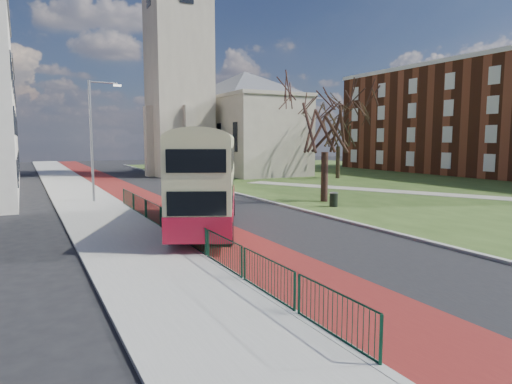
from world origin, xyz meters
TOP-DOWN VIEW (x-y plane):
  - ground at (0.00, 0.00)m, footprint 160.00×160.00m
  - road_carriageway at (1.50, 20.00)m, footprint 9.00×120.00m
  - bus_lane at (-1.20, 20.00)m, footprint 3.40×120.00m
  - pavement_west at (-5.00, 20.00)m, footprint 4.00×120.00m
  - kerb_west at (-3.00, 20.00)m, footprint 0.25×120.00m
  - kerb_east at (6.10, 22.00)m, footprint 0.25×80.00m
  - grass_green at (26.00, 22.00)m, footprint 40.00×80.00m
  - footpath at (20.00, 10.00)m, footprint 18.84×32.82m
  - pedestrian_railing at (-2.95, 4.00)m, footprint 0.07×24.00m
  - gothic_church at (12.56, 38.00)m, footprint 16.38×18.00m
  - brick_terrace at (40.00, 20.00)m, footprint 10.30×44.30m
  - streetlamp at (-4.35, 18.00)m, footprint 2.13×0.18m
  - bus at (-0.90, 6.17)m, footprint 6.86×10.90m
  - winter_tree_near at (9.64, 11.34)m, footprint 6.13×6.13m
  - winter_tree_far at (21.80, 25.83)m, footprint 7.71×7.71m
  - litter_bin at (8.72, 9.04)m, footprint 0.68×0.68m

SIDE VIEW (x-z plane):
  - ground at x=0.00m, z-range 0.00..0.00m
  - road_carriageway at x=1.50m, z-range 0.00..0.01m
  - bus_lane at x=-1.20m, z-range 0.00..0.01m
  - grass_green at x=26.00m, z-range 0.00..0.04m
  - footpath at x=20.00m, z-range 0.04..0.07m
  - pavement_west at x=-5.00m, z-range 0.00..0.12m
  - kerb_west at x=-3.00m, z-range 0.00..0.13m
  - kerb_east at x=6.10m, z-range 0.00..0.13m
  - litter_bin at x=8.72m, z-range 0.04..0.95m
  - pedestrian_railing at x=-2.95m, z-range -0.01..1.11m
  - bus at x=-0.90m, z-range 0.32..4.86m
  - streetlamp at x=-4.35m, z-range 0.59..8.59m
  - winter_tree_near at x=9.64m, z-range 1.71..10.39m
  - winter_tree_far at x=21.80m, z-range 1.75..10.64m
  - brick_terrace at x=40.00m, z-range 0.01..13.51m
  - gothic_church at x=12.56m, z-range -6.87..33.13m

